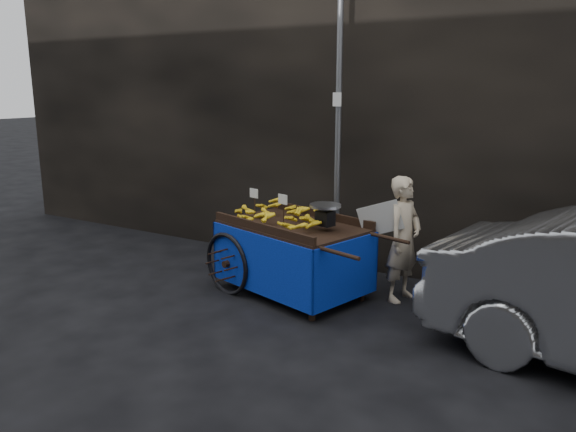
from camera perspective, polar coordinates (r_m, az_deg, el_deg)
The scene contains 6 objects.
ground at distance 7.09m, azimuth -2.02°, elevation -8.20°, with size 80.00×80.00×0.00m, color black.
building_wall at distance 8.76m, azimuth 9.51°, elevation 12.41°, with size 13.50×2.00×5.00m.
street_pole at distance 7.62m, azimuth 5.12°, elevation 8.76°, with size 0.12×0.10×4.00m.
banana_cart at distance 7.00m, azimuth 0.18°, elevation -1.50°, with size 2.62×1.69×1.32m.
vendor at distance 6.92m, azimuth 11.64°, elevation -2.31°, with size 0.77×0.63×1.53m.
plastic_bag at distance 6.99m, azimuth 6.17°, elevation -7.55°, with size 0.26×0.21×0.23m, color blue.
Camera 1 is at (3.58, -5.56, 2.57)m, focal length 35.00 mm.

